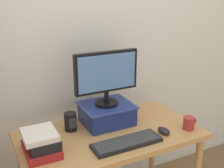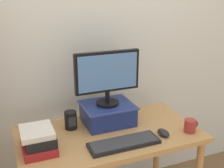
# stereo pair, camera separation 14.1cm
# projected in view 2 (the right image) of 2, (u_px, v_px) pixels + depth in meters

# --- Properties ---
(back_wall) EXTENTS (7.00, 0.08, 2.60)m
(back_wall) POSITION_uv_depth(u_px,v_px,m) (86.00, 41.00, 2.12)
(back_wall) COLOR silver
(back_wall) RESTS_ON ground_plane
(desk) EXTENTS (1.21, 0.64, 0.76)m
(desk) POSITION_uv_depth(u_px,v_px,m) (109.00, 145.00, 1.91)
(desk) COLOR #B7844C
(desk) RESTS_ON ground_plane
(riser_box) EXTENTS (0.36, 0.30, 0.14)m
(riser_box) POSITION_uv_depth(u_px,v_px,m) (107.00, 113.00, 2.00)
(riser_box) COLOR navy
(riser_box) RESTS_ON desk
(computer_monitor) EXTENTS (0.46, 0.16, 0.38)m
(computer_monitor) POSITION_uv_depth(u_px,v_px,m) (107.00, 75.00, 1.90)
(computer_monitor) COLOR black
(computer_monitor) RESTS_ON riser_box
(keyboard) EXTENTS (0.45, 0.15, 0.02)m
(keyboard) POSITION_uv_depth(u_px,v_px,m) (124.00, 143.00, 1.73)
(keyboard) COLOR black
(keyboard) RESTS_ON desk
(computer_mouse) EXTENTS (0.06, 0.10, 0.04)m
(computer_mouse) POSITION_uv_depth(u_px,v_px,m) (163.00, 133.00, 1.84)
(computer_mouse) COLOR black
(computer_mouse) RESTS_ON desk
(book_stack) EXTENTS (0.19, 0.27, 0.14)m
(book_stack) POSITION_uv_depth(u_px,v_px,m) (39.00, 139.00, 1.67)
(book_stack) COLOR maroon
(book_stack) RESTS_ON desk
(coffee_mug) EXTENTS (0.11, 0.08, 0.09)m
(coffee_mug) POSITION_uv_depth(u_px,v_px,m) (190.00, 126.00, 1.88)
(coffee_mug) COLOR #9E2D28
(coffee_mug) RESTS_ON desk
(desk_speaker) EXTENTS (0.08, 0.09, 0.12)m
(desk_speaker) POSITION_uv_depth(u_px,v_px,m) (71.00, 120.00, 1.91)
(desk_speaker) COLOR black
(desk_speaker) RESTS_ON desk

